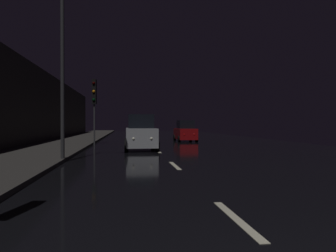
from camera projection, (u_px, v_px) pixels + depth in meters
ground at (148, 143)px, 26.55m from camera, size 25.61×84.00×0.02m
sidewalk_left at (69, 142)px, 25.66m from camera, size 4.40×84.00×0.15m
building_facade_left at (21, 103)px, 21.82m from camera, size 0.80×63.00×6.19m
lane_centerline at (175, 166)px, 11.73m from camera, size 0.16×15.14×0.01m
traffic_light_far_left at (94, 97)px, 23.90m from camera, size 0.34×0.47×5.04m
streetlamp_overhead at (73, 39)px, 13.02m from camera, size 1.70×0.44×7.97m
car_approaching_headlights at (141, 134)px, 19.33m from camera, size 2.00×4.33×2.18m
car_parked_right_far at (185, 132)px, 28.35m from camera, size 1.75×3.79×1.91m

